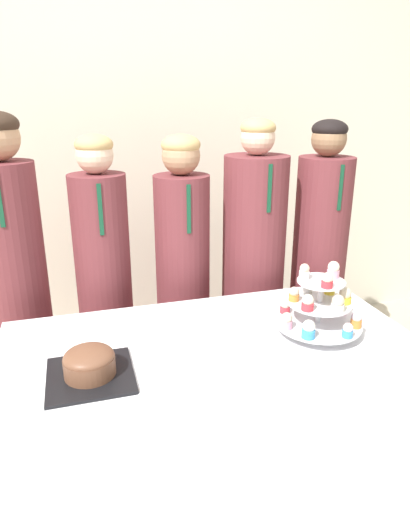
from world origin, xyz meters
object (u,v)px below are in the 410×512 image
(cake_knife, at_px, (140,393))
(round_cake, at_px, (90,364))
(cupcake_stand, at_px, (320,304))
(student_4, at_px, (318,266))
(student_1, at_px, (105,293))
(student_3, at_px, (253,275))
(student_0, at_px, (18,291))
(student_2, at_px, (183,284))

(cake_knife, bearing_deg, round_cake, 174.63)
(cupcake_stand, distance_m, student_4, 0.80)
(student_1, distance_m, student_3, 0.75)
(student_0, relative_size, student_1, 1.07)
(cake_knife, distance_m, student_3, 1.13)
(student_1, xyz_separation_m, student_2, (0.38, 0.00, -0.00))
(round_cake, bearing_deg, student_3, 41.06)
(student_0, xyz_separation_m, student_3, (1.13, 0.00, -0.05))
(cupcake_stand, height_order, student_0, student_0)
(round_cake, xyz_separation_m, student_0, (-0.28, 0.74, -0.02))
(cupcake_stand, bearing_deg, student_1, 137.21)
(student_2, bearing_deg, cake_knife, -111.50)
(student_3, bearing_deg, student_4, -0.00)
(round_cake, bearing_deg, student_2, 57.03)
(student_1, height_order, student_4, student_4)
(student_0, xyz_separation_m, student_2, (0.76, -0.00, -0.06))
(cupcake_stand, bearing_deg, student_0, 148.59)
(student_0, relative_size, student_4, 1.03)
(student_1, height_order, student_2, student_1)
(round_cake, bearing_deg, cupcake_stand, 3.94)
(student_0, distance_m, student_3, 1.13)
(student_2, height_order, student_4, student_4)
(student_2, relative_size, student_4, 0.96)
(student_3, xyz_separation_m, student_4, (0.38, -0.00, 0.01))
(round_cake, distance_m, student_4, 1.44)
(round_cake, xyz_separation_m, cupcake_stand, (0.84, 0.06, 0.07))
(student_0, height_order, student_1, student_0)
(round_cake, distance_m, cake_knife, 0.19)
(student_0, relative_size, student_3, 1.03)
(round_cake, height_order, student_0, student_0)
(round_cake, xyz_separation_m, cake_knife, (0.14, -0.13, -0.04))
(round_cake, distance_m, student_2, 0.89)
(cupcake_stand, bearing_deg, student_3, 89.05)
(student_3, bearing_deg, student_2, -180.00)
(student_1, bearing_deg, student_3, 0.00)
(student_0, distance_m, student_2, 0.76)
(cake_knife, bearing_deg, student_1, 130.05)
(round_cake, xyz_separation_m, student_2, (0.48, 0.74, -0.08))
(round_cake, height_order, student_3, student_3)
(student_2, xyz_separation_m, student_4, (0.75, 0.00, 0.02))
(round_cake, height_order, cake_knife, round_cake)
(student_1, bearing_deg, student_0, 180.00)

